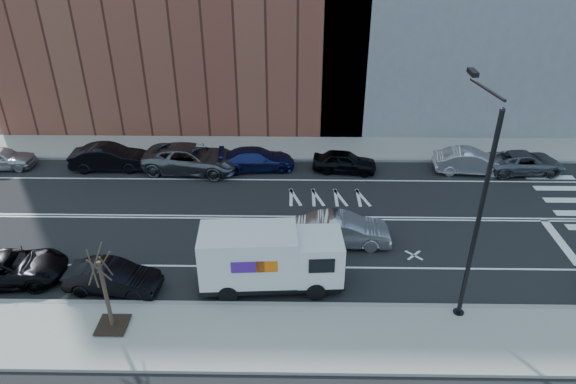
{
  "coord_description": "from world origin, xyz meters",
  "views": [
    {
      "loc": [
        0.22,
        -23.42,
        14.91
      ],
      "look_at": [
        -0.15,
        0.35,
        1.4
      ],
      "focal_mm": 32.0,
      "sensor_mm": 36.0,
      "label": 1
    }
  ],
  "objects_px": {
    "fedex_van": "(270,258)",
    "far_parked_a": "(0,158)",
    "far_parked_b": "(109,157)",
    "driving_sedan": "(342,230)"
  },
  "relations": [
    {
      "from": "far_parked_a",
      "to": "far_parked_b",
      "type": "height_order",
      "value": "far_parked_b"
    },
    {
      "from": "far_parked_b",
      "to": "far_parked_a",
      "type": "bearing_deg",
      "value": 88.32
    },
    {
      "from": "far_parked_b",
      "to": "driving_sedan",
      "type": "relative_size",
      "value": 1.02
    },
    {
      "from": "fedex_van",
      "to": "far_parked_b",
      "type": "xyz_separation_m",
      "value": [
        -10.69,
        11.27,
        -0.71
      ]
    },
    {
      "from": "fedex_van",
      "to": "far_parked_a",
      "type": "bearing_deg",
      "value": 144.22
    },
    {
      "from": "fedex_van",
      "to": "far_parked_a",
      "type": "relative_size",
      "value": 1.53
    },
    {
      "from": "far_parked_b",
      "to": "fedex_van",
      "type": "bearing_deg",
      "value": -138.27
    },
    {
      "from": "far_parked_a",
      "to": "driving_sedan",
      "type": "distance_m",
      "value": 22.58
    },
    {
      "from": "far_parked_b",
      "to": "driving_sedan",
      "type": "xyz_separation_m",
      "value": [
        14.12,
        -8.0,
        -0.02
      ]
    },
    {
      "from": "driving_sedan",
      "to": "far_parked_a",
      "type": "bearing_deg",
      "value": 69.24
    }
  ]
}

